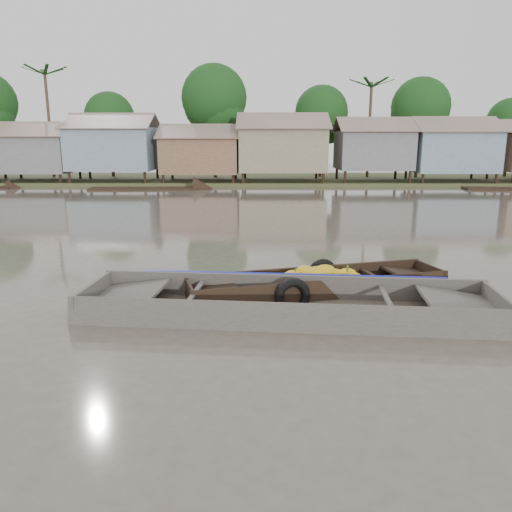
{
  "coord_description": "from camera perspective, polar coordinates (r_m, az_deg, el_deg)",
  "views": [
    {
      "loc": [
        0.8,
        -9.84,
        3.49
      ],
      "look_at": [
        0.71,
        1.54,
        0.8
      ],
      "focal_mm": 35.0,
      "sensor_mm": 36.0,
      "label": 1
    }
  ],
  "objects": [
    {
      "name": "distant_boats",
      "position": [
        33.63,
        11.69,
        6.99
      ],
      "size": [
        49.12,
        14.05,
        0.35
      ],
      "color": "black",
      "rests_on": "ground"
    },
    {
      "name": "riverbank",
      "position": [
        41.76,
        3.61,
        12.71
      ],
      "size": [
        120.0,
        12.47,
        10.22
      ],
      "color": "#384723",
      "rests_on": "ground"
    },
    {
      "name": "viewer_boat",
      "position": [
        10.3,
        3.89,
        -6.07
      ],
      "size": [
        8.56,
        2.91,
        0.68
      ],
      "rotation": [
        0.0,
        0.0,
        -0.09
      ],
      "color": "#3F3A36",
      "rests_on": "ground"
    },
    {
      "name": "banana_boat",
      "position": [
        11.7,
        6.6,
        -3.17
      ],
      "size": [
        6.28,
        3.06,
        0.86
      ],
      "rotation": [
        0.0,
        0.0,
        0.28
      ],
      "color": "black",
      "rests_on": "ground"
    },
    {
      "name": "ground",
      "position": [
        10.47,
        -3.96,
        -6.21
      ],
      "size": [
        120.0,
        120.0,
        0.0
      ],
      "primitive_type": "plane",
      "color": "#524A3F",
      "rests_on": "ground"
    }
  ]
}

